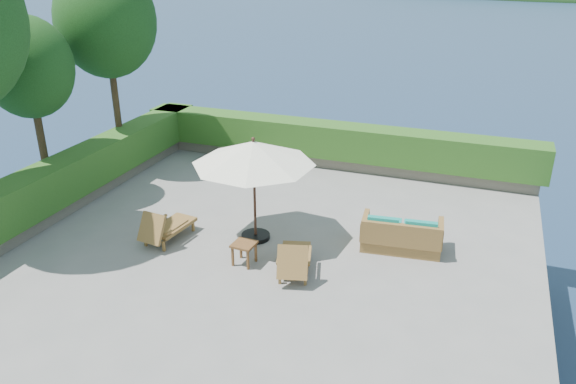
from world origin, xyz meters
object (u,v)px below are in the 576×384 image
(side_table, at_px, (244,247))
(wicker_loveseat, at_px, (401,236))
(lounge_left, at_px, (165,227))
(lounge_right, at_px, (294,258))
(patio_umbrella, at_px, (254,154))

(side_table, relative_size, wicker_loveseat, 0.27)
(lounge_left, xyz_separation_m, wicker_loveseat, (5.17, 1.46, -0.02))
(lounge_right, bearing_deg, wicker_loveseat, 27.84)
(lounge_left, bearing_deg, patio_umbrella, 30.53)
(patio_umbrella, distance_m, lounge_left, 2.71)
(lounge_left, height_order, lounge_right, lounge_right)
(side_table, bearing_deg, lounge_right, -0.48)
(patio_umbrella, height_order, lounge_left, patio_umbrella)
(side_table, bearing_deg, lounge_left, 171.48)
(side_table, xyz_separation_m, wicker_loveseat, (3.05, 1.78, -0.07))
(lounge_left, relative_size, side_table, 3.11)
(lounge_left, relative_size, lounge_right, 0.97)
(lounge_left, bearing_deg, side_table, -1.49)
(lounge_right, bearing_deg, patio_umbrella, 124.56)
(patio_umbrella, xyz_separation_m, wicker_loveseat, (3.28, 0.63, -1.76))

